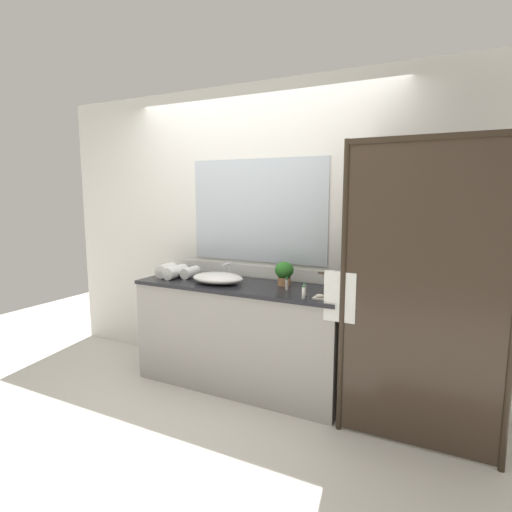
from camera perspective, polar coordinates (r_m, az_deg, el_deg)
name	(u,v)px	position (r m, az deg, el deg)	size (l,w,h in m)	color
ground_plane	(241,385)	(3.80, -2.10, -17.25)	(8.00, 8.00, 0.00)	silver
wall_back_with_mirror	(259,233)	(3.74, 0.37, 3.17)	(4.40, 0.06, 2.60)	silver
vanity_cabinet	(241,335)	(3.64, -2.07, -10.78)	(1.80, 0.58, 0.90)	#9E9993
shower_enclosure	(395,290)	(2.89, 18.47, -4.44)	(1.20, 0.59, 2.00)	#2D2319
sink_basin	(218,278)	(3.55, -5.26, -3.01)	(0.46, 0.33, 0.09)	white
faucet	(229,274)	(3.71, -3.72, -2.43)	(0.17, 0.14, 0.15)	silver
potted_plant	(284,272)	(3.45, 3.89, -2.22)	(0.16, 0.16, 0.20)	#B77A51
soap_dish	(320,297)	(3.05, 8.76, -5.58)	(0.10, 0.07, 0.04)	silver
amenity_bottle_shampoo	(305,290)	(3.14, 6.69, -4.59)	(0.03, 0.03, 0.09)	white
amenity_bottle_conditioner	(287,284)	(3.30, 4.23, -3.86)	(0.02, 0.02, 0.10)	silver
amenity_bottle_body_wash	(304,292)	(3.04, 6.53, -4.95)	(0.03, 0.03, 0.10)	white
rolled_towel_near_edge	(166,270)	(3.90, -12.18, -1.92)	(0.12, 0.12, 0.21)	white
rolled_towel_middle	(176,272)	(3.83, -10.95, -2.14)	(0.11, 0.11, 0.25)	white
rolled_towel_far_edge	(190,272)	(3.82, -8.96, -2.22)	(0.10, 0.10, 0.21)	white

